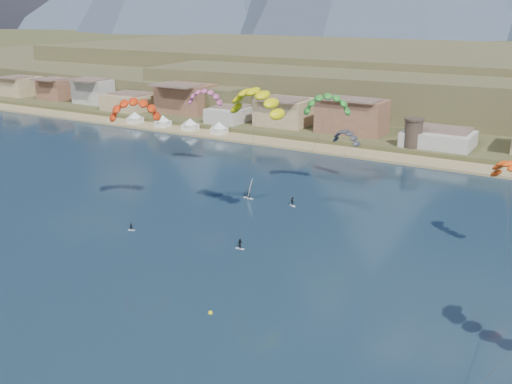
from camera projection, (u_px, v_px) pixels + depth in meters
ground at (140, 321)px, 81.59m from camera, size 2400.00×2400.00×0.00m
beach at (386, 157)px, 168.46m from camera, size 2200.00×12.00×0.90m
town at (289, 110)px, 198.56m from camera, size 400.00×24.00×12.00m
watchtower at (413, 133)px, 170.73m from camera, size 5.82×5.82×8.60m
beach_tents at (176, 120)px, 204.28m from camera, size 43.40×6.40×5.00m
kitesurfer_red at (134, 106)px, 117.10m from camera, size 11.65×14.27×25.77m
kitesurfer_yellow at (256, 98)px, 108.55m from camera, size 12.93×15.08×28.96m
kitesurfer_green at (327, 102)px, 130.80m from camera, size 11.83×17.34×25.00m
distant_kite_pink at (205, 94)px, 150.18m from camera, size 10.21×7.28×22.91m
distant_kite_dark at (346, 134)px, 145.16m from camera, size 8.95×6.92×14.52m
distant_kite_orange at (510, 168)px, 99.25m from camera, size 8.44×8.59×18.45m
windsurfer at (249, 192)px, 132.55m from camera, size 2.58×2.84×4.44m
buoy at (210, 313)px, 83.41m from camera, size 0.66×0.66×0.66m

